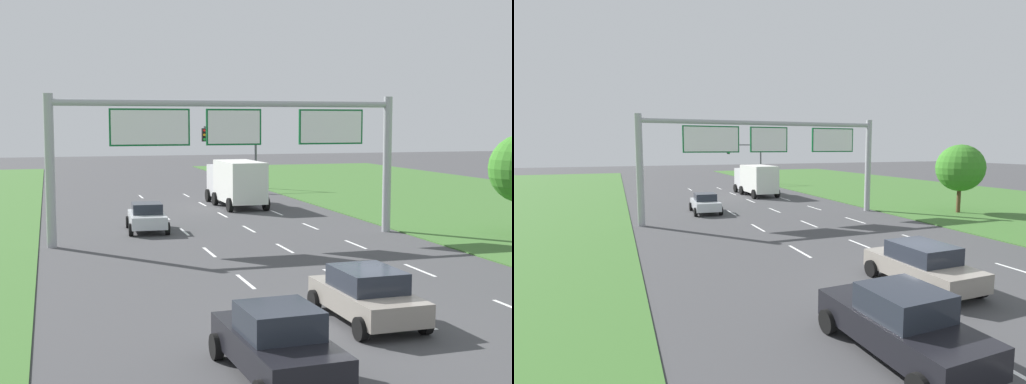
# 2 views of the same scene
# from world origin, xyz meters

# --- Properties ---
(ground_plane) EXTENTS (200.00, 200.00, 0.00)m
(ground_plane) POSITION_xyz_m (0.00, 0.00, 0.00)
(ground_plane) COLOR #424244
(lane_dashes_inner_left) EXTENTS (0.14, 56.40, 0.01)m
(lane_dashes_inner_left) POSITION_xyz_m (-1.75, 9.00, 0.00)
(lane_dashes_inner_left) COLOR white
(lane_dashes_inner_left) RESTS_ON ground_plane
(lane_dashes_inner_right) EXTENTS (0.14, 56.40, 0.01)m
(lane_dashes_inner_right) POSITION_xyz_m (1.75, 9.00, 0.00)
(lane_dashes_inner_right) COLOR white
(lane_dashes_inner_right) RESTS_ON ground_plane
(lane_dashes_slip) EXTENTS (0.14, 56.40, 0.01)m
(lane_dashes_slip) POSITION_xyz_m (5.25, 9.00, 0.00)
(lane_dashes_slip) COLOR white
(lane_dashes_slip) RESTS_ON ground_plane
(car_near_red) EXTENTS (2.25, 4.31, 1.56)m
(car_near_red) POSITION_xyz_m (0.23, 0.08, 0.80)
(car_near_red) COLOR gray
(car_near_red) RESTS_ON ground_plane
(car_lead_silver) EXTENTS (2.24, 4.02, 1.49)m
(car_lead_silver) POSITION_xyz_m (-3.57, 18.80, 0.75)
(car_lead_silver) COLOR silver
(car_lead_silver) RESTS_ON ground_plane
(car_mid_lane) EXTENTS (2.29, 4.49, 1.68)m
(car_mid_lane) POSITION_xyz_m (-3.64, -3.51, 0.82)
(car_mid_lane) COLOR black
(car_mid_lane) RESTS_ON ground_plane
(box_truck) EXTENTS (2.80, 7.31, 3.10)m
(box_truck) POSITION_xyz_m (3.67, 28.07, 1.68)
(box_truck) COLOR silver
(box_truck) RESTS_ON ground_plane
(sign_gantry) EXTENTS (17.24, 0.44, 7.00)m
(sign_gantry) POSITION_xyz_m (0.13, 15.18, 4.96)
(sign_gantry) COLOR #9EA0A5
(sign_gantry) RESTS_ON ground_plane
(traffic_light_mast) EXTENTS (4.76, 0.49, 5.60)m
(traffic_light_mast) POSITION_xyz_m (6.60, 40.01, 3.87)
(traffic_light_mast) COLOR #47494F
(traffic_light_mast) RESTS_ON ground_plane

